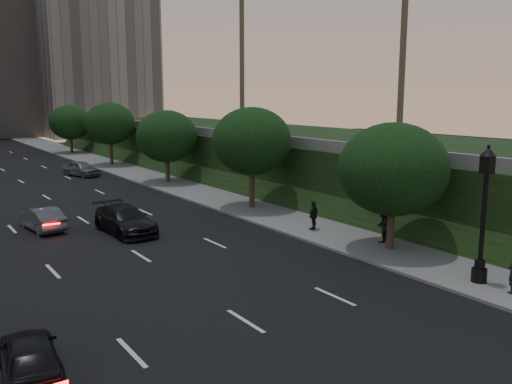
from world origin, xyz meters
TOP-DOWN VIEW (x-y plane):
  - road_surface at (0.00, 30.00)m, footprint 16.00×140.00m
  - sidewalk_right at (10.25, 30.00)m, footprint 4.50×140.00m
  - embankment at (22.00, 28.00)m, footprint 18.00×90.00m
  - parapet_wall at (13.50, 28.00)m, footprint 0.35×90.00m
  - office_block_right at (24.00, 96.00)m, footprint 20.00×22.00m
  - tree_right_a at (10.30, 8.00)m, footprint 5.20×5.20m
  - tree_right_b at (10.30, 20.00)m, footprint 5.20×5.20m
  - tree_right_c at (10.30, 33.00)m, footprint 5.20×5.20m
  - tree_right_d at (10.30, 47.00)m, footprint 5.20×5.20m
  - tree_right_e at (10.30, 62.00)m, footprint 5.20×5.20m
  - street_lamp at (9.62, 2.74)m, footprint 0.64×0.64m
  - sedan_near_left at (-6.76, 5.15)m, footprint 1.91×3.89m
  - sedan_mid_left at (-2.60, 21.89)m, footprint 1.88×4.16m
  - sedan_near_right at (1.01, 18.64)m, footprint 2.32×5.20m
  - sedan_far_right at (5.38, 41.26)m, footprint 2.92×4.53m
  - pedestrian_b at (10.87, 9.05)m, footprint 1.01×0.88m
  - pedestrian_c at (9.68, 12.96)m, footprint 1.03×0.75m

SIDE VIEW (x-z plane):
  - road_surface at x=0.00m, z-range 0.00..0.02m
  - sidewalk_right at x=10.25m, z-range 0.00..0.15m
  - sedan_near_left at x=-6.76m, z-range 0.00..1.28m
  - sedan_mid_left at x=-2.60m, z-range 0.00..1.33m
  - sedan_far_right at x=5.38m, z-range 0.00..1.43m
  - sedan_near_right at x=1.01m, z-range 0.00..1.48m
  - pedestrian_c at x=9.68m, z-range 0.15..1.78m
  - pedestrian_b at x=10.87m, z-range 0.15..1.90m
  - embankment at x=22.00m, z-range 0.00..4.00m
  - street_lamp at x=9.62m, z-range -0.18..5.44m
  - tree_right_a at x=10.30m, z-range 0.90..7.14m
  - tree_right_c at x=10.30m, z-range 0.90..7.14m
  - tree_right_e at x=10.30m, z-range 0.90..7.14m
  - parapet_wall at x=13.50m, z-range 4.00..4.70m
  - tree_right_b at x=10.30m, z-range 1.15..7.88m
  - tree_right_d at x=10.30m, z-range 1.15..7.88m
  - office_block_right at x=24.00m, z-range 0.00..36.00m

